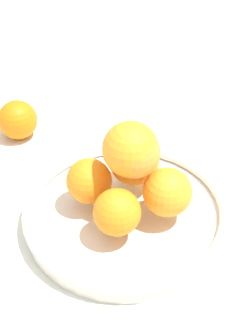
% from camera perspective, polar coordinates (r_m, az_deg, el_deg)
% --- Properties ---
extents(ground_plane, '(4.00, 4.00, 0.00)m').
position_cam_1_polar(ground_plane, '(0.76, 0.00, -6.46)').
color(ground_plane, silver).
extents(fruit_bowl, '(0.32, 0.32, 0.04)m').
position_cam_1_polar(fruit_bowl, '(0.74, 0.00, -5.42)').
color(fruit_bowl, silver).
rests_on(fruit_bowl, ground_plane).
extents(orange_pile, '(0.19, 0.19, 0.14)m').
position_cam_1_polar(orange_pile, '(0.69, 0.57, -0.37)').
color(orange_pile, orange).
rests_on(orange_pile, fruit_bowl).
extents(stray_orange, '(0.08, 0.08, 0.08)m').
position_cam_1_polar(stray_orange, '(0.94, -13.06, 5.74)').
color(stray_orange, orange).
rests_on(stray_orange, ground_plane).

